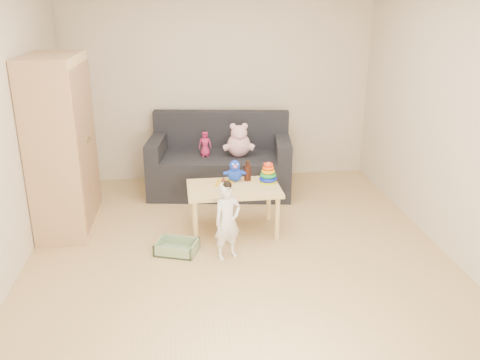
{
  "coord_description": "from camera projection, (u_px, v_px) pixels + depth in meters",
  "views": [
    {
      "loc": [
        -0.47,
        -4.41,
        2.35
      ],
      "look_at": [
        0.05,
        0.25,
        0.65
      ],
      "focal_mm": 38.0,
      "sensor_mm": 36.0,
      "label": 1
    }
  ],
  "objects": [
    {
      "name": "room",
      "position": [
        238.0,
        121.0,
        4.53
      ],
      "size": [
        4.5,
        4.5,
        4.5
      ],
      "color": "tan",
      "rests_on": "ground"
    },
    {
      "name": "wardrobe",
      "position": [
        62.0,
        145.0,
        5.21
      ],
      "size": [
        0.51,
        1.01,
        1.82
      ],
      "primitive_type": "cube",
      "color": "#DFB17A",
      "rests_on": "ground"
    },
    {
      "name": "sofa",
      "position": [
        220.0,
        173.0,
        6.42
      ],
      "size": [
        1.84,
        1.09,
        0.49
      ],
      "primitive_type": "cube",
      "rotation": [
        0.0,
        0.0,
        -0.13
      ],
      "color": "black",
      "rests_on": "ground"
    },
    {
      "name": "play_table",
      "position": [
        234.0,
        209.0,
        5.32
      ],
      "size": [
        0.96,
        0.62,
        0.5
      ],
      "primitive_type": "cube",
      "rotation": [
        0.0,
        0.0,
        0.02
      ],
      "color": "#EAD480",
      "rests_on": "ground"
    },
    {
      "name": "storage_bin",
      "position": [
        177.0,
        247.0,
        4.93
      ],
      "size": [
        0.46,
        0.4,
        0.12
      ],
      "primitive_type": null,
      "rotation": [
        0.0,
        0.0,
        -0.33
      ],
      "color": "gray",
      "rests_on": "ground"
    },
    {
      "name": "toddler",
      "position": [
        228.0,
        222.0,
        4.74
      ],
      "size": [
        0.32,
        0.28,
        0.73
      ],
      "primitive_type": "imported",
      "rotation": [
        0.0,
        0.0,
        0.43
      ],
      "color": "white",
      "rests_on": "ground"
    },
    {
      "name": "pink_bear",
      "position": [
        239.0,
        142.0,
        6.22
      ],
      "size": [
        0.38,
        0.36,
        0.35
      ],
      "primitive_type": null,
      "rotation": [
        0.0,
        0.0,
        -0.39
      ],
      "color": "#F5B4C3",
      "rests_on": "sofa"
    },
    {
      "name": "doll",
      "position": [
        205.0,
        144.0,
        6.22
      ],
      "size": [
        0.16,
        0.11,
        0.31
      ],
      "primitive_type": "imported",
      "rotation": [
        0.0,
        0.0,
        -0.03
      ],
      "color": "#B32153",
      "rests_on": "sofa"
    },
    {
      "name": "ring_stacker",
      "position": [
        268.0,
        175.0,
        5.33
      ],
      "size": [
        0.19,
        0.19,
        0.22
      ],
      "color": "#C2D80B",
      "rests_on": "play_table"
    },
    {
      "name": "brown_bottle",
      "position": [
        248.0,
        172.0,
        5.39
      ],
      "size": [
        0.07,
        0.07,
        0.22
      ],
      "color": "black",
      "rests_on": "play_table"
    },
    {
      "name": "blue_plush",
      "position": [
        235.0,
        170.0,
        5.36
      ],
      "size": [
        0.22,
        0.19,
        0.24
      ],
      "primitive_type": null,
      "rotation": [
        0.0,
        0.0,
        -0.17
      ],
      "color": "blue",
      "rests_on": "play_table"
    },
    {
      "name": "wooden_figure",
      "position": [
        224.0,
        182.0,
        5.2
      ],
      "size": [
        0.05,
        0.05,
        0.11
      ],
      "primitive_type": null,
      "rotation": [
        0.0,
        0.0,
        0.35
      ],
      "color": "maroon",
      "rests_on": "play_table"
    },
    {
      "name": "yellow_book",
      "position": [
        225.0,
        183.0,
        5.32
      ],
      "size": [
        0.22,
        0.22,
        0.01
      ],
      "primitive_type": "cube",
      "rotation": [
        0.0,
        0.0,
        -0.22
      ],
      "color": "gold",
      "rests_on": "play_table"
    }
  ]
}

